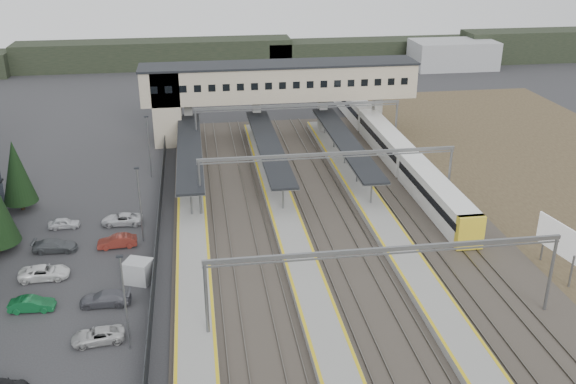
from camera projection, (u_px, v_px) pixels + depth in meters
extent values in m
plane|color=#2B2B2D|center=(228.00, 286.00, 57.55)|extent=(220.00, 220.00, 0.00)
cylinder|color=black|center=(22.00, 205.00, 72.52)|extent=(0.44, 0.44, 1.20)
cone|color=black|center=(16.00, 172.00, 70.95)|extent=(3.74, 3.74, 7.20)
imported|color=#10562A|center=(32.00, 304.00, 53.69)|extent=(3.80, 1.48, 1.23)
imported|color=white|center=(44.00, 272.00, 58.51)|extent=(4.54, 2.17, 1.25)
imported|color=#4B4F52|center=(55.00, 246.00, 63.33)|extent=(4.37, 1.95, 1.25)
imported|color=silver|center=(64.00, 223.00, 68.19)|extent=(3.27, 1.36, 1.11)
imported|color=#BABABA|center=(98.00, 336.00, 49.70)|extent=(4.24, 2.29, 1.13)
imported|color=#54555D|center=(105.00, 298.00, 54.50)|extent=(4.43, 2.01, 1.26)
imported|color=maroon|center=(117.00, 241.00, 64.15)|extent=(3.99, 1.63, 1.29)
imported|color=silver|center=(122.00, 219.00, 68.98)|extent=(4.50, 2.32, 1.21)
cylinder|color=slate|center=(125.00, 304.00, 47.61)|extent=(0.16, 0.16, 8.00)
cube|color=black|center=(120.00, 256.00, 46.05)|extent=(0.50, 0.25, 0.15)
cylinder|color=slate|center=(140.00, 206.00, 63.99)|extent=(0.16, 0.16, 8.00)
cube|color=black|center=(136.00, 168.00, 62.43)|extent=(0.50, 0.25, 0.15)
cylinder|color=slate|center=(149.00, 147.00, 80.38)|extent=(0.16, 0.16, 8.00)
cube|color=black|center=(146.00, 117.00, 78.82)|extent=(0.50, 0.25, 0.15)
cube|color=#26282B|center=(156.00, 255.00, 60.82)|extent=(0.08, 90.00, 2.00)
cube|color=#9C9EA1|center=(138.00, 271.00, 57.86)|extent=(2.85, 2.64, 2.10)
cube|color=#3E362E|center=(346.00, 249.00, 63.69)|extent=(34.00, 90.00, 0.20)
cube|color=#59544C|center=(217.00, 257.00, 61.89)|extent=(0.08, 90.00, 0.14)
cube|color=#59544C|center=(232.00, 256.00, 62.09)|extent=(0.08, 90.00, 0.14)
cube|color=#59544C|center=(258.00, 254.00, 62.43)|extent=(0.08, 90.00, 0.14)
cube|color=#59544C|center=(273.00, 253.00, 62.63)|extent=(0.08, 90.00, 0.14)
cube|color=#59544C|center=(319.00, 250.00, 63.25)|extent=(0.08, 90.00, 0.14)
cube|color=#59544C|center=(333.00, 249.00, 63.45)|extent=(0.08, 90.00, 0.14)
cube|color=#59544C|center=(358.00, 247.00, 63.80)|extent=(0.08, 90.00, 0.14)
cube|color=#59544C|center=(372.00, 246.00, 64.00)|extent=(0.08, 90.00, 0.14)
cube|color=#59544C|center=(416.00, 243.00, 64.62)|extent=(0.08, 90.00, 0.14)
cube|color=#59544C|center=(430.00, 242.00, 64.81)|extent=(0.08, 90.00, 0.14)
cube|color=#59544C|center=(454.00, 240.00, 65.16)|extent=(0.08, 90.00, 0.14)
cube|color=#59544C|center=(467.00, 239.00, 65.36)|extent=(0.08, 90.00, 0.14)
cube|color=#969690|center=(193.00, 257.00, 61.51)|extent=(3.20, 82.00, 0.90)
cube|color=gold|center=(178.00, 254.00, 61.13)|extent=(0.25, 82.00, 0.02)
cube|color=gold|center=(208.00, 252.00, 61.53)|extent=(0.25, 82.00, 0.02)
cube|color=#969690|center=(296.00, 250.00, 62.88)|extent=(3.20, 82.00, 0.90)
cube|color=gold|center=(281.00, 247.00, 62.50)|extent=(0.25, 82.00, 0.02)
cube|color=gold|center=(311.00, 245.00, 62.89)|extent=(0.25, 82.00, 0.02)
cube|color=#969690|center=(394.00, 243.00, 64.24)|extent=(3.20, 82.00, 0.90)
cube|color=gold|center=(381.00, 240.00, 63.86)|extent=(0.25, 82.00, 0.02)
cube|color=gold|center=(409.00, 238.00, 64.26)|extent=(0.25, 82.00, 0.02)
cube|color=black|center=(189.00, 148.00, 80.15)|extent=(3.00, 30.00, 0.25)
cube|color=slate|center=(189.00, 149.00, 80.21)|extent=(3.10, 30.00, 0.12)
cylinder|color=slate|center=(191.00, 201.00, 68.94)|extent=(0.20, 0.20, 3.10)
cylinder|color=slate|center=(191.00, 179.00, 74.86)|extent=(0.20, 0.20, 3.10)
cylinder|color=slate|center=(190.00, 160.00, 80.78)|extent=(0.20, 0.20, 3.10)
cylinder|color=slate|center=(190.00, 144.00, 86.69)|extent=(0.20, 0.20, 3.10)
cylinder|color=slate|center=(189.00, 129.00, 92.61)|extent=(0.20, 0.20, 3.10)
cube|color=black|center=(269.00, 144.00, 81.52)|extent=(3.00, 30.00, 0.25)
cube|color=slate|center=(269.00, 145.00, 81.57)|extent=(3.10, 30.00, 0.12)
cylinder|color=slate|center=(283.00, 196.00, 70.31)|extent=(0.20, 0.20, 3.10)
cylinder|color=slate|center=(275.00, 174.00, 76.22)|extent=(0.20, 0.20, 3.10)
cylinder|color=slate|center=(269.00, 156.00, 82.14)|extent=(0.20, 0.20, 3.10)
cylinder|color=slate|center=(263.00, 140.00, 88.06)|extent=(0.20, 0.20, 3.10)
cylinder|color=slate|center=(258.00, 126.00, 93.98)|extent=(0.20, 0.20, 3.10)
cube|color=black|center=(345.00, 141.00, 82.88)|extent=(3.00, 30.00, 0.25)
cube|color=slate|center=(345.00, 142.00, 82.94)|extent=(3.10, 30.00, 0.12)
cylinder|color=slate|center=(371.00, 191.00, 71.67)|extent=(0.20, 0.20, 3.10)
cylinder|color=slate|center=(357.00, 170.00, 77.59)|extent=(0.20, 0.20, 3.10)
cylinder|color=slate|center=(345.00, 152.00, 83.50)|extent=(0.20, 0.20, 3.10)
cylinder|color=slate|center=(334.00, 137.00, 89.42)|extent=(0.20, 0.20, 3.10)
cylinder|color=slate|center=(325.00, 123.00, 95.34)|extent=(0.20, 0.20, 3.10)
cube|color=tan|center=(280.00, 81.00, 93.89)|extent=(40.00, 6.00, 5.00)
cube|color=black|center=(280.00, 64.00, 92.89)|extent=(40.40, 6.40, 0.30)
cube|color=tan|center=(167.00, 106.00, 92.81)|extent=(4.00, 6.00, 11.00)
cube|color=black|center=(154.00, 90.00, 88.65)|extent=(1.00, 0.06, 1.00)
cube|color=black|center=(168.00, 90.00, 88.92)|extent=(1.00, 0.06, 1.00)
cube|color=black|center=(183.00, 89.00, 89.19)|extent=(1.00, 0.06, 1.00)
cube|color=black|center=(198.00, 89.00, 89.46)|extent=(1.00, 0.06, 1.00)
cube|color=black|center=(212.00, 88.00, 89.74)|extent=(1.00, 0.06, 1.00)
cube|color=black|center=(226.00, 88.00, 90.01)|extent=(1.00, 0.06, 1.00)
cube|color=black|center=(240.00, 87.00, 90.28)|extent=(1.00, 0.06, 1.00)
cube|color=black|center=(255.00, 87.00, 90.56)|extent=(1.00, 0.06, 1.00)
cube|color=black|center=(269.00, 86.00, 90.83)|extent=(1.00, 0.06, 1.00)
cube|color=black|center=(283.00, 86.00, 91.10)|extent=(1.00, 0.06, 1.00)
cube|color=black|center=(296.00, 85.00, 91.37)|extent=(1.00, 0.06, 1.00)
cube|color=black|center=(310.00, 85.00, 91.65)|extent=(1.00, 0.06, 1.00)
cube|color=black|center=(324.00, 84.00, 91.92)|extent=(1.00, 0.06, 1.00)
cube|color=black|center=(337.00, 84.00, 92.19)|extent=(1.00, 0.06, 1.00)
cube|color=black|center=(351.00, 83.00, 92.47)|extent=(1.00, 0.06, 1.00)
cube|color=black|center=(364.00, 83.00, 92.74)|extent=(1.00, 0.06, 1.00)
cube|color=black|center=(378.00, 82.00, 93.01)|extent=(1.00, 0.06, 1.00)
cube|color=black|center=(391.00, 82.00, 93.28)|extent=(1.00, 0.06, 1.00)
cube|color=black|center=(404.00, 81.00, 93.56)|extent=(1.00, 0.06, 1.00)
cube|color=#969690|center=(179.00, 122.00, 93.99)|extent=(1.20, 1.60, 6.00)
cube|color=#969690|center=(189.00, 121.00, 94.20)|extent=(1.20, 1.60, 6.00)
cube|color=#969690|center=(257.00, 119.00, 95.56)|extent=(1.20, 1.60, 6.00)
cube|color=#969690|center=(322.00, 116.00, 96.93)|extent=(1.20, 1.60, 6.00)
cube|color=#969690|center=(377.00, 114.00, 98.08)|extent=(1.20, 1.60, 6.00)
cylinder|color=slate|center=(207.00, 303.00, 48.62)|extent=(0.28, 0.28, 7.00)
cylinder|color=slate|center=(550.00, 275.00, 52.44)|extent=(0.28, 0.28, 7.00)
cube|color=slate|center=(388.00, 249.00, 49.16)|extent=(28.40, 0.25, 0.35)
cube|color=slate|center=(387.00, 254.00, 49.32)|extent=(28.40, 0.12, 0.12)
cylinder|color=slate|center=(200.00, 191.00, 68.65)|extent=(0.28, 0.28, 7.00)
cylinder|color=slate|center=(449.00, 177.00, 72.47)|extent=(0.28, 0.28, 7.00)
cube|color=slate|center=(329.00, 154.00, 69.19)|extent=(28.40, 0.25, 0.35)
cube|color=slate|center=(329.00, 157.00, 69.35)|extent=(28.40, 0.12, 0.12)
cylinder|color=slate|center=(197.00, 134.00, 86.86)|extent=(0.28, 0.28, 7.00)
cylinder|color=slate|center=(396.00, 125.00, 90.67)|extent=(0.28, 0.28, 7.00)
cube|color=slate|center=(299.00, 105.00, 87.40)|extent=(28.40, 0.25, 0.35)
cube|color=slate|center=(299.00, 108.00, 87.55)|extent=(28.40, 0.12, 0.12)
cube|color=white|center=(436.00, 195.00, 71.36)|extent=(2.72, 18.79, 3.49)
cube|color=black|center=(436.00, 192.00, 71.21)|extent=(2.77, 18.19, 0.87)
cube|color=slate|center=(435.00, 208.00, 71.95)|extent=(2.33, 17.39, 0.48)
cube|color=white|center=(386.00, 141.00, 89.02)|extent=(2.72, 18.79, 3.49)
cube|color=black|center=(386.00, 138.00, 88.87)|extent=(2.77, 18.19, 0.87)
cube|color=slate|center=(385.00, 151.00, 89.61)|extent=(2.33, 17.39, 0.48)
cube|color=white|center=(352.00, 104.00, 106.67)|extent=(2.72, 18.79, 3.49)
cube|color=black|center=(353.00, 102.00, 106.52)|extent=(2.77, 18.19, 0.87)
cube|color=slate|center=(352.00, 113.00, 107.26)|extent=(2.33, 17.39, 0.48)
cube|color=gold|center=(470.00, 232.00, 62.90)|extent=(2.73, 0.90, 3.49)
cylinder|color=slate|center=(571.00, 272.00, 56.73)|extent=(0.20, 0.20, 3.18)
cylinder|color=slate|center=(543.00, 246.00, 61.25)|extent=(0.20, 0.20, 3.18)
cube|color=silver|center=(560.00, 239.00, 58.21)|extent=(1.21, 5.90, 2.98)
cube|color=black|center=(155.00, 54.00, 141.49)|extent=(60.00, 8.00, 6.00)
cube|color=black|center=(375.00, 50.00, 148.51)|extent=(50.00, 8.00, 5.00)
cube|color=black|center=(547.00, 45.00, 149.02)|extent=(40.00, 8.00, 7.00)
cube|color=#9C9EA1|center=(453.00, 54.00, 141.25)|extent=(18.00, 10.00, 6.00)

